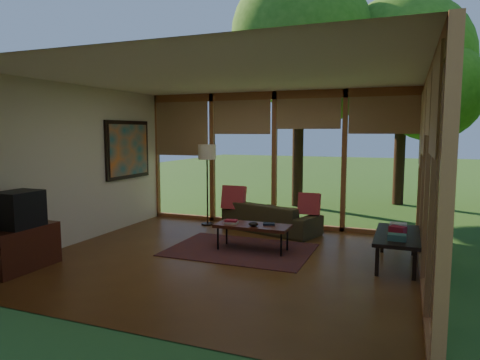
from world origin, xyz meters
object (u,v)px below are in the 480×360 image
at_px(media_cabinet, 20,248).
at_px(coffee_table, 253,227).
at_px(side_console, 397,237).
at_px(television, 19,209).
at_px(sofa, 271,217).
at_px(floor_lamp, 207,157).

distance_m(media_cabinet, coffee_table, 3.39).
bearing_deg(side_console, television, -156.35).
distance_m(sofa, television, 4.33).
xyz_separation_m(television, side_console, (4.85, 2.12, -0.44)).
height_order(television, floor_lamp, floor_lamp).
bearing_deg(floor_lamp, side_console, -21.00).
relative_size(television, side_console, 0.39).
relative_size(sofa, floor_lamp, 1.14).
height_order(sofa, side_console, sofa).
relative_size(sofa, media_cabinet, 1.89).
relative_size(sofa, side_console, 1.35).
relative_size(floor_lamp, side_console, 1.18).
relative_size(media_cabinet, television, 1.82).
height_order(media_cabinet, side_console, media_cabinet).
xyz_separation_m(media_cabinet, side_console, (4.87, 2.12, 0.11)).
bearing_deg(floor_lamp, media_cabinet, -108.31).
height_order(media_cabinet, floor_lamp, floor_lamp).
distance_m(media_cabinet, television, 0.55).
xyz_separation_m(television, floor_lamp, (1.15, 3.54, 0.56)).
relative_size(media_cabinet, coffee_table, 0.83).
xyz_separation_m(television, coffee_table, (2.67, 2.07, -0.46)).
bearing_deg(media_cabinet, floor_lamp, 71.69).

